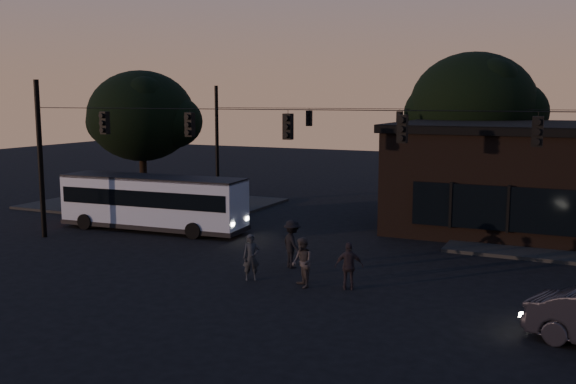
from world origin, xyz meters
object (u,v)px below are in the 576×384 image
at_px(building, 552,178).
at_px(pedestrian_d, 292,244).
at_px(pedestrian_b, 302,263).
at_px(pedestrian_c, 349,266).
at_px(pedestrian_a, 251,257).
at_px(bus, 153,200).

xyz_separation_m(building, pedestrian_d, (-8.79, -12.02, -1.75)).
height_order(pedestrian_b, pedestrian_c, pedestrian_b).
relative_size(pedestrian_b, pedestrian_d, 0.93).
distance_m(pedestrian_a, pedestrian_d, 2.33).
xyz_separation_m(bus, pedestrian_d, (9.42, -3.61, -0.59)).
bearing_deg(pedestrian_c, pedestrian_a, -15.29).
height_order(pedestrian_a, pedestrian_c, pedestrian_a).
height_order(bus, pedestrian_b, bus).
bearing_deg(pedestrian_d, pedestrian_b, 162.25).
relative_size(building, pedestrian_a, 9.04).
bearing_deg(pedestrian_a, pedestrian_b, -34.06).
bearing_deg(pedestrian_c, bus, -45.13).
distance_m(pedestrian_a, pedestrian_b, 2.05).
xyz_separation_m(pedestrian_b, pedestrian_d, (-1.43, 2.26, 0.06)).
distance_m(pedestrian_b, pedestrian_c, 1.66).
distance_m(pedestrian_c, pedestrian_d, 3.55).
height_order(pedestrian_b, pedestrian_d, pedestrian_d).
bearing_deg(building, pedestrian_d, -126.18).
height_order(pedestrian_a, pedestrian_d, pedestrian_d).
relative_size(building, pedestrian_b, 8.65).
bearing_deg(building, pedestrian_b, -117.27).
bearing_deg(pedestrian_a, pedestrian_d, 41.10).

